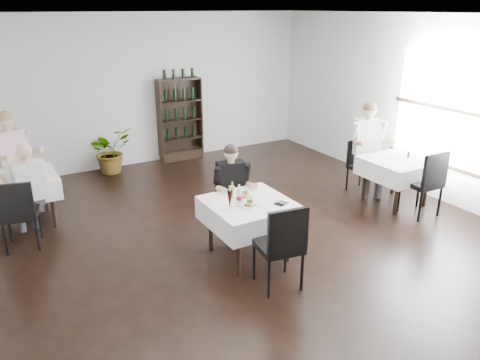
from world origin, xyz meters
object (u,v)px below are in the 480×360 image
Objects in this scene: wine_shelf at (180,120)px; main_table at (249,213)px; potted_tree at (110,151)px; diner_main at (233,185)px.

wine_shelf is 4.41m from main_table.
potted_tree is (-1.55, -0.11, -0.40)m from wine_shelf.
main_table is at bearing -98.54° from diner_main.
potted_tree is 0.65× the size of diner_main.
main_table is 0.76× the size of diner_main.
wine_shelf is 1.97× the size of potted_tree.
diner_main is at bearing -78.57° from potted_tree.
diner_main is at bearing 81.46° from main_table.
main_table is 0.61m from diner_main.
wine_shelf reaches higher than diner_main.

